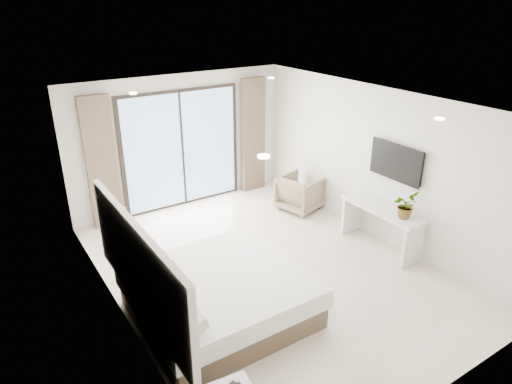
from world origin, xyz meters
TOP-DOWN VIEW (x-y plane):
  - ground at (0.00, 0.00)m, footprint 6.20×6.20m
  - room_shell at (-0.20, 0.68)m, footprint 4.62×6.22m
  - bed at (-1.20, -0.60)m, footprint 2.21×2.10m
  - console_desk at (2.04, -0.49)m, footprint 0.48×1.53m
  - plant at (2.04, -0.93)m, footprint 0.52×0.54m
  - armchair at (1.85, 1.50)m, footprint 0.90×0.93m

SIDE VIEW (x-z plane):
  - ground at x=0.00m, z-range 0.00..0.00m
  - bed at x=-1.20m, z-range -0.06..0.70m
  - armchair at x=1.85m, z-range 0.00..0.79m
  - console_desk at x=2.04m, z-range 0.17..0.94m
  - plant at x=2.04m, z-range 0.77..1.10m
  - room_shell at x=-0.20m, z-range 0.22..2.94m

